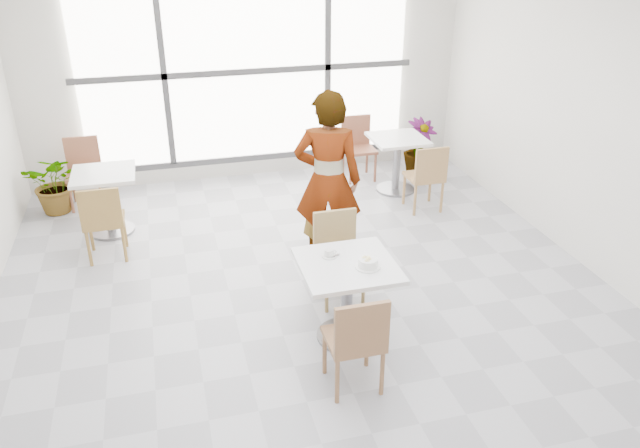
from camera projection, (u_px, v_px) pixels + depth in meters
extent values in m
plane|color=#9E9EA5|center=(312.00, 303.00, 6.01)|extent=(7.00, 7.00, 0.00)
plane|color=silver|center=(247.00, 70.00, 8.37)|extent=(6.00, 0.00, 6.00)
plane|color=silver|center=(610.00, 129.00, 6.03)|extent=(0.00, 7.00, 7.00)
cube|color=white|center=(248.00, 71.00, 8.32)|extent=(4.40, 0.04, 2.40)
cube|color=#3F3F42|center=(248.00, 72.00, 8.29)|extent=(4.60, 0.05, 0.08)
cube|color=#3F3F42|center=(164.00, 76.00, 8.04)|extent=(0.08, 0.05, 2.40)
cube|color=#3F3F42|center=(328.00, 67.00, 8.55)|extent=(0.08, 0.05, 2.40)
cube|color=#3F3F42|center=(253.00, 158.00, 8.83)|extent=(4.60, 0.05, 0.08)
cube|color=silver|center=(347.00, 266.00, 5.21)|extent=(0.80, 0.80, 0.04)
cylinder|color=slate|center=(347.00, 303.00, 5.37)|extent=(0.10, 0.10, 0.71)
cylinder|color=slate|center=(346.00, 335.00, 5.52)|extent=(0.52, 0.52, 0.03)
cube|color=#8D6240|center=(353.00, 339.00, 4.79)|extent=(0.42, 0.42, 0.04)
cube|color=#8D6240|center=(362.00, 329.00, 4.52)|extent=(0.42, 0.04, 0.42)
cylinder|color=#8D6240|center=(367.00, 345.00, 5.09)|extent=(0.04, 0.04, 0.41)
cylinder|color=#8D6240|center=(382.00, 373.00, 4.77)|extent=(0.04, 0.04, 0.41)
cylinder|color=#8D6240|center=(325.00, 352.00, 5.00)|extent=(0.04, 0.04, 0.41)
cylinder|color=#8D6240|center=(337.00, 381.00, 4.69)|extent=(0.04, 0.04, 0.41)
cube|color=#9D804D|center=(340.00, 261.00, 5.88)|extent=(0.42, 0.42, 0.04)
cube|color=#9D804D|center=(335.00, 230.00, 5.95)|extent=(0.42, 0.04, 0.42)
cylinder|color=#9D804D|center=(327.00, 293.00, 5.79)|extent=(0.04, 0.04, 0.41)
cylinder|color=#9D804D|center=(317.00, 274.00, 6.10)|extent=(0.04, 0.04, 0.41)
cylinder|color=#9D804D|center=(363.00, 288.00, 5.87)|extent=(0.04, 0.04, 0.41)
cylinder|color=#9D804D|center=(352.00, 269.00, 6.18)|extent=(0.04, 0.04, 0.41)
cylinder|color=white|center=(368.00, 267.00, 5.14)|extent=(0.21, 0.21, 0.01)
cylinder|color=white|center=(368.00, 262.00, 5.12)|extent=(0.16, 0.16, 0.07)
torus|color=white|center=(368.00, 259.00, 5.10)|extent=(0.16, 0.16, 0.01)
cylinder|color=#CBC485|center=(368.00, 263.00, 5.12)|extent=(0.14, 0.14, 0.05)
cylinder|color=#F1E59B|center=(363.00, 258.00, 5.12)|extent=(0.03, 0.03, 0.02)
cylinder|color=#EFE79A|center=(369.00, 257.00, 5.13)|extent=(0.03, 0.03, 0.01)
cylinder|color=beige|center=(368.00, 259.00, 5.11)|extent=(0.03, 0.03, 0.02)
cylinder|color=beige|center=(365.00, 257.00, 5.14)|extent=(0.03, 0.03, 0.02)
cylinder|color=#F8E6A0|center=(366.00, 261.00, 5.07)|extent=(0.03, 0.03, 0.02)
cylinder|color=beige|center=(365.00, 257.00, 5.13)|extent=(0.03, 0.03, 0.01)
cylinder|color=beige|center=(369.00, 258.00, 5.10)|extent=(0.03, 0.03, 0.02)
cylinder|color=beige|center=(368.00, 261.00, 5.07)|extent=(0.03, 0.03, 0.01)
cylinder|color=beige|center=(369.00, 259.00, 5.11)|extent=(0.03, 0.03, 0.02)
cylinder|color=beige|center=(370.00, 259.00, 5.10)|extent=(0.03, 0.03, 0.01)
cylinder|color=beige|center=(368.00, 259.00, 5.10)|extent=(0.03, 0.03, 0.02)
cylinder|color=beige|center=(367.00, 259.00, 5.10)|extent=(0.03, 0.03, 0.02)
cylinder|color=silver|center=(329.00, 256.00, 5.30)|extent=(0.13, 0.13, 0.01)
cylinder|color=silver|center=(329.00, 253.00, 5.29)|extent=(0.08, 0.08, 0.06)
torus|color=silver|center=(334.00, 252.00, 5.30)|extent=(0.05, 0.01, 0.05)
cylinder|color=black|center=(329.00, 250.00, 5.28)|extent=(0.07, 0.07, 0.00)
cube|color=#ACACB1|center=(335.00, 256.00, 5.29)|extent=(0.09, 0.05, 0.00)
sphere|color=#ACACB1|center=(339.00, 254.00, 5.31)|extent=(0.02, 0.02, 0.02)
imported|color=black|center=(328.00, 181.00, 6.32)|extent=(0.79, 0.64, 1.89)
cube|color=white|center=(103.00, 174.00, 7.06)|extent=(0.70, 0.70, 0.04)
cylinder|color=slate|center=(108.00, 204.00, 7.23)|extent=(0.10, 0.10, 0.71)
cylinder|color=slate|center=(113.00, 230.00, 7.38)|extent=(0.52, 0.52, 0.03)
cube|color=white|center=(398.00, 139.00, 8.17)|extent=(0.70, 0.70, 0.04)
cylinder|color=gray|center=(396.00, 166.00, 8.34)|extent=(0.10, 0.10, 0.71)
cylinder|color=gray|center=(395.00, 189.00, 8.49)|extent=(0.52, 0.52, 0.03)
cube|color=olive|center=(104.00, 221.00, 6.66)|extent=(0.42, 0.42, 0.04)
cube|color=olive|center=(100.00, 208.00, 6.39)|extent=(0.42, 0.04, 0.42)
cylinder|color=olive|center=(125.00, 230.00, 6.96)|extent=(0.04, 0.04, 0.41)
cylinder|color=olive|center=(124.00, 245.00, 6.65)|extent=(0.04, 0.04, 0.41)
cylinder|color=olive|center=(91.00, 234.00, 6.87)|extent=(0.04, 0.04, 0.41)
cylinder|color=olive|center=(89.00, 249.00, 6.56)|extent=(0.04, 0.04, 0.41)
cube|color=#90563D|center=(84.00, 175.00, 7.85)|extent=(0.42, 0.42, 0.04)
cube|color=#90563D|center=(82.00, 152.00, 7.91)|extent=(0.42, 0.04, 0.42)
cylinder|color=#90563D|center=(71.00, 198.00, 7.75)|extent=(0.04, 0.04, 0.41)
cylinder|color=#90563D|center=(73.00, 187.00, 8.06)|extent=(0.04, 0.04, 0.41)
cylinder|color=#90563D|center=(101.00, 195.00, 7.84)|extent=(0.04, 0.04, 0.41)
cylinder|color=#90563D|center=(102.00, 184.00, 8.15)|extent=(0.04, 0.04, 0.41)
cube|color=#A57B4A|center=(424.00, 177.00, 7.78)|extent=(0.42, 0.42, 0.04)
cube|color=#A57B4A|center=(432.00, 165.00, 7.52)|extent=(0.42, 0.04, 0.42)
cylinder|color=#A57B4A|center=(430.00, 186.00, 8.08)|extent=(0.04, 0.04, 0.41)
cylinder|color=#A57B4A|center=(442.00, 197.00, 7.77)|extent=(0.04, 0.04, 0.41)
cylinder|color=#A57B4A|center=(404.00, 189.00, 8.00)|extent=(0.04, 0.04, 0.41)
cylinder|color=#A57B4A|center=(415.00, 200.00, 7.69)|extent=(0.04, 0.04, 0.41)
cube|color=brown|center=(359.00, 150.00, 8.69)|extent=(0.42, 0.42, 0.04)
cube|color=brown|center=(356.00, 130.00, 8.75)|extent=(0.42, 0.04, 0.42)
cylinder|color=brown|center=(351.00, 170.00, 8.59)|extent=(0.04, 0.04, 0.41)
cylinder|color=brown|center=(343.00, 162.00, 8.91)|extent=(0.04, 0.04, 0.41)
cylinder|color=brown|center=(375.00, 168.00, 8.68)|extent=(0.04, 0.04, 0.41)
cylinder|color=brown|center=(367.00, 159.00, 8.99)|extent=(0.04, 0.04, 0.41)
imported|color=#4C773A|center=(56.00, 183.00, 7.72)|extent=(0.81, 0.75, 0.77)
imported|color=#447432|center=(420.00, 148.00, 8.79)|extent=(0.55, 0.55, 0.83)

